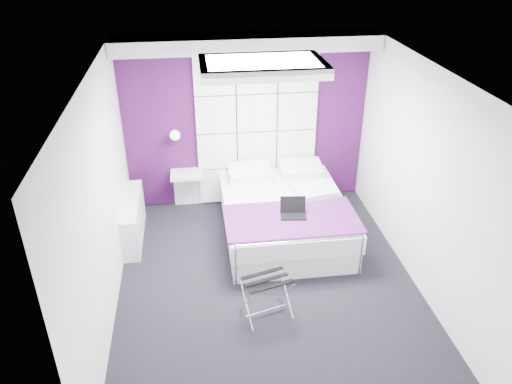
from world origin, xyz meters
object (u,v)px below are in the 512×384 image
(bed, at_px, (284,215))
(radiator, at_px, (133,219))
(nightstand, at_px, (187,174))
(luggage_rack, at_px, (266,297))
(laptop, at_px, (293,211))
(wall_lamp, at_px, (175,134))

(bed, bearing_deg, radiator, 174.73)
(nightstand, bearing_deg, bed, -34.80)
(luggage_rack, bearing_deg, laptop, 50.08)
(wall_lamp, relative_size, bed, 0.07)
(bed, xyz_separation_m, luggage_rack, (-0.49, -1.59, -0.06))
(bed, distance_m, nightstand, 1.62)
(wall_lamp, xyz_separation_m, nightstand, (0.13, -0.04, -0.63))
(bed, height_order, nightstand, bed)
(luggage_rack, distance_m, laptop, 1.33)
(wall_lamp, xyz_separation_m, laptop, (1.47, -1.38, -0.58))
(wall_lamp, height_order, nightstand, wall_lamp)
(bed, bearing_deg, luggage_rack, -107.08)
(wall_lamp, relative_size, nightstand, 0.31)
(wall_lamp, xyz_separation_m, luggage_rack, (0.95, -2.54, -0.97))
(luggage_rack, relative_size, laptop, 1.55)
(radiator, height_order, nightstand, nightstand)
(radiator, bearing_deg, nightstand, 43.19)
(laptop, bearing_deg, wall_lamp, 143.09)
(radiator, bearing_deg, laptop, -16.45)
(radiator, bearing_deg, wall_lamp, 49.90)
(luggage_rack, bearing_deg, bed, 57.01)
(nightstand, bearing_deg, luggage_rack, -71.82)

